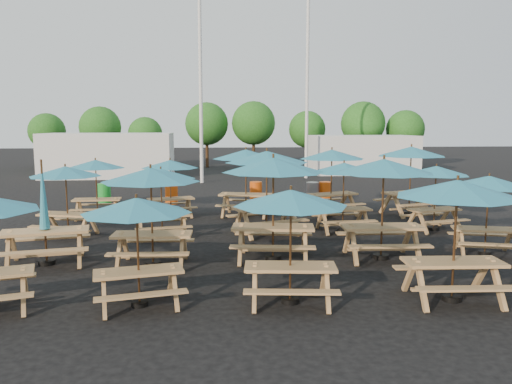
{
  "coord_description": "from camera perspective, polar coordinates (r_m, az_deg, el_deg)",
  "views": [
    {
      "loc": [
        -1.5,
        -14.88,
        3.31
      ],
      "look_at": [
        0.0,
        1.5,
        1.1
      ],
      "focal_mm": 35.0,
      "sensor_mm": 36.0,
      "label": 1
    }
  ],
  "objects": [
    {
      "name": "picnic_unit_1",
      "position": [
        12.83,
        -23.01,
        -3.18
      ],
      "size": [
        2.27,
        2.08,
        2.52
      ],
      "rotation": [
        0.0,
        0.0,
        0.2
      ],
      "color": "#A17547",
      "rests_on": "ground"
    },
    {
      "name": "picnic_unit_5",
      "position": [
        11.81,
        -11.93,
        1.39
      ],
      "size": [
        2.42,
        2.42,
        2.35
      ],
      "rotation": [
        0.0,
        0.0,
        -0.05
      ],
      "color": "#A17547",
      "rests_on": "ground"
    },
    {
      "name": "picnic_unit_13",
      "position": [
        12.56,
        14.39,
        2.34
      ],
      "size": [
        2.58,
        2.58,
        2.52
      ],
      "rotation": [
        0.0,
        0.0,
        -0.05
      ],
      "color": "#A17547",
      "rests_on": "ground"
    },
    {
      "name": "picnic_unit_14",
      "position": [
        15.67,
        10.02,
        2.38
      ],
      "size": [
        2.29,
        2.29,
        2.18
      ],
      "rotation": [
        0.0,
        0.0,
        0.08
      ],
      "color": "#A17547",
      "rests_on": "ground"
    },
    {
      "name": "tree_7",
      "position": [
        40.72,
        16.69,
        6.88
      ],
      "size": [
        2.95,
        2.95,
        4.48
      ],
      "color": "#382314",
      "rests_on": "ground"
    },
    {
      "name": "picnic_unit_17",
      "position": [
        13.93,
        25.06,
        0.7
      ],
      "size": [
        2.48,
        2.48,
        2.06
      ],
      "rotation": [
        0.0,
        0.0,
        -0.27
      ],
      "color": "#A17547",
      "rests_on": "ground"
    },
    {
      "name": "event_tent_1",
      "position": [
        35.53,
        11.99,
        4.24
      ],
      "size": [
        7.0,
        4.0,
        2.6
      ],
      "primitive_type": "cube",
      "color": "silver",
      "rests_on": "ground"
    },
    {
      "name": "waste_bin_3",
      "position": [
        21.76,
        6.46,
        -0.0
      ],
      "size": [
        0.54,
        0.54,
        0.86
      ],
      "primitive_type": "cylinder",
      "color": "gray",
      "rests_on": "ground"
    },
    {
      "name": "waste_bin_2",
      "position": [
        21.78,
        -0.01,
        0.05
      ],
      "size": [
        0.54,
        0.54,
        0.86
      ],
      "primitive_type": "cylinder",
      "color": "#DB4C0C",
      "rests_on": "ground"
    },
    {
      "name": "mast_0",
      "position": [
        29.01,
        -6.36,
        12.93
      ],
      "size": [
        0.2,
        0.2,
        12.0
      ],
      "primitive_type": "cylinder",
      "color": "silver",
      "rests_on": "ground"
    },
    {
      "name": "picnic_unit_15",
      "position": [
        18.41,
        8.66,
        3.92
      ],
      "size": [
        3.04,
        3.04,
        2.45
      ],
      "rotation": [
        0.0,
        0.0,
        0.33
      ],
      "color": "#A17547",
      "rests_on": "ground"
    },
    {
      "name": "picnic_unit_19",
      "position": [
        19.23,
        17.31,
        4.09
      ],
      "size": [
        3.12,
        3.12,
        2.55
      ],
      "rotation": [
        0.0,
        0.0,
        0.3
      ],
      "color": "#A17547",
      "rests_on": "ground"
    },
    {
      "name": "picnic_unit_6",
      "position": [
        14.84,
        -10.81,
        1.69
      ],
      "size": [
        2.35,
        2.35,
        2.07
      ],
      "rotation": [
        0.0,
        0.0,
        0.18
      ],
      "color": "#A17547",
      "rests_on": "ground"
    },
    {
      "name": "tree_2",
      "position": [
        38.85,
        -12.55,
        6.46
      ],
      "size": [
        2.59,
        2.59,
        3.93
      ],
      "color": "#382314",
      "rests_on": "ground"
    },
    {
      "name": "tree_0",
      "position": [
        42.05,
        -22.78,
        6.41
      ],
      "size": [
        2.8,
        2.8,
        4.24
      ],
      "color": "#382314",
      "rests_on": "ground"
    },
    {
      "name": "picnic_unit_8",
      "position": [
        9.13,
        4.0,
        -1.31
      ],
      "size": [
        2.34,
        2.34,
        2.17
      ],
      "rotation": [
        0.0,
        0.0,
        -0.11
      ],
      "color": "#A17547",
      "rests_on": "ground"
    },
    {
      "name": "ground",
      "position": [
        15.32,
        0.51,
        -4.83
      ],
      "size": [
        120.0,
        120.0,
        0.0
      ],
      "primitive_type": "plane",
      "color": "black",
      "rests_on": "ground"
    },
    {
      "name": "tree_1",
      "position": [
        39.65,
        -17.38,
        7.08
      ],
      "size": [
        3.11,
        3.11,
        4.72
      ],
      "color": "#382314",
      "rests_on": "ground"
    },
    {
      "name": "tree_4",
      "position": [
        39.29,
        -0.28,
        7.87
      ],
      "size": [
        3.41,
        3.41,
        5.17
      ],
      "color": "#382314",
      "rests_on": "ground"
    },
    {
      "name": "tree_5",
      "position": [
        40.3,
        5.86,
        7.13
      ],
      "size": [
        2.94,
        2.94,
        4.45
      ],
      "color": "#382314",
      "rests_on": "ground"
    },
    {
      "name": "picnic_unit_10",
      "position": [
        15.0,
        1.23,
        3.56
      ],
      "size": [
        3.17,
        3.17,
        2.57
      ],
      "rotation": [
        0.0,
        0.0,
        0.32
      ],
      "color": "#A17547",
      "rests_on": "ground"
    },
    {
      "name": "picnic_unit_4",
      "position": [
        9.22,
        -13.49,
        -2.12
      ],
      "size": [
        2.37,
        2.37,
        2.04
      ],
      "rotation": [
        0.0,
        0.0,
        0.21
      ],
      "color": "#A17547",
      "rests_on": "ground"
    },
    {
      "name": "picnic_unit_7",
      "position": [
        18.12,
        -9.79,
        2.85
      ],
      "size": [
        2.51,
        2.51,
        2.09
      ],
      "rotation": [
        0.0,
        0.0,
        0.26
      ],
      "color": "#A17547",
      "rests_on": "ground"
    },
    {
      "name": "mast_1",
      "position": [
        31.57,
        5.88,
        12.5
      ],
      "size": [
        0.2,
        0.2,
        12.0
      ],
      "primitive_type": "cylinder",
      "color": "silver",
      "rests_on": "ground"
    },
    {
      "name": "tree_6",
      "position": [
        39.56,
        12.13,
        7.65
      ],
      "size": [
        3.38,
        3.38,
        5.13
      ],
      "color": "#382314",
      "rests_on": "ground"
    },
    {
      "name": "tree_3",
      "position": [
        39.6,
        -5.66,
        7.75
      ],
      "size": [
        3.36,
        3.36,
        5.09
      ],
      "color": "#382314",
      "rests_on": "ground"
    },
    {
      "name": "picnic_unit_12",
      "position": [
        9.94,
        22.0,
        -0.27
      ],
      "size": [
        2.41,
        2.41,
        2.33
      ],
      "rotation": [
        0.0,
        0.0,
        -0.06
      ],
      "color": "#A17547",
      "rests_on": "ground"
    },
    {
      "name": "picnic_unit_2",
      "position": [
        15.66,
        -20.94,
        1.85
      ],
      "size": [
        2.56,
        2.56,
        2.13
      ],
      "rotation": [
        0.0,
        0.0,
        -0.26
      ],
      "color": "#A17547",
      "rests_on": "ground"
    },
    {
      "name": "picnic_unit_3",
      "position": [
        18.54,
        -17.86,
        2.75
      ],
      "size": [
        2.15,
        2.15,
        2.11
      ],
      "rotation": [
        0.0,
        0.0,
        0.04
      ],
      "color": "#A17547",
      "rests_on": "ground"
    },
    {
      "name": "waste_bin_1",
      "position": [
        21.34,
        -9.63,
        -0.21
      ],
      "size": [
        0.54,
        0.54,
        0.86
      ],
      "primitive_type": "cylinder",
      "color": "#DB4C0C",
      "rests_on": "ground"
    },
    {
      "name": "event_tent_0",
      "position": [
        33.57,
        -16.44,
        4.08
      ],
      "size": [
        8.0,
        4.0,
        2.8
      ],
      "primitive_type": "cube",
      "color": "silver",
      "rests_on": "ground"
    },
    {
      "name": "picnic_unit_9",
      "position": [
        12.08,
        1.99,
        2.52
      ],
      "size": [
        2.82,
        2.82,
        2.56
      ],
      "rotation": [
        0.0,
        0.0,
        -0.14
      ],
      "color": "#A17547",
      "rests_on": "ground"
    },
    {
      "name": "picnic_unit_11",
      "position": [
        18.07,
        -1.17,
        3.96
      ],
      "size": [
        2.92,
        2.92,
        2.46
      ],
      "rotation": [
        0.0,
        0.0,
        -0.25
      ],
      "color": "#A17547",
      "rests_on": "ground"
    },
    {
      "name": "waste_bin_0",
      "position": [
        22.09,
        -16.93,
        -0.17
      ],
      "size": [
        0.54,
        0.54,
        0.86
      ],
      "primitive_type": "cylinder",
      "color": "#1B962B",
      "rests_on": "ground"
    },
    {
      "name": "waste_bin_4",
      "position": [
        21.97,
        7.91,
        0.05
      ],
      "size": [
        0.54,
        0.54,
        0.86
      ],
      "primitive_type": "cylinder",
      "color": "#DB4C0C",
      "rests_on": "ground"
    },
    {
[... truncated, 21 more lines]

